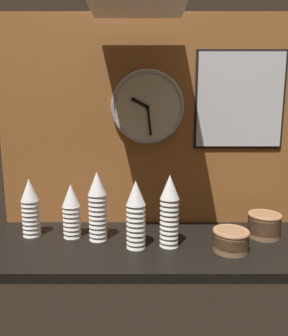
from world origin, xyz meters
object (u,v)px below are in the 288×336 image
Objects in this scene: bowl_stack_far_right at (263,224)px; menu_board at (239,100)px; cup_stack_center_left at (97,206)px; cup_stack_center_right at (169,211)px; cup_stack_left at (71,211)px; bowl_stack_right at (230,239)px; cup_stack_center at (135,214)px; cup_stack_far_left at (30,207)px; wall_clock at (147,107)px.

menu_board reaches higher than bowl_stack_far_right.
cup_stack_center_right is (0.32, -0.07, 0.00)m from cup_stack_center_left.
bowl_stack_right is (0.70, -0.15, -0.08)m from cup_stack_left.
menu_board is at bearing 30.34° from cup_stack_center.
bowl_stack_far_right is 1.00× the size of bowl_stack_right.
bowl_stack_right is 0.68m from menu_board.
cup_stack_left is at bearing 168.07° from bowl_stack_right.
cup_stack_far_left is at bearing 169.82° from cup_stack_center_right.
cup_stack_center is 0.77m from menu_board.
cup_stack_center_left is at bearing 168.48° from bowl_stack_right.
menu_board reaches higher than bowl_stack_right.
wall_clock reaches higher than bowl_stack_far_right.
cup_stack_center_left reaches higher than cup_stack_left.
cup_stack_center_left is 0.60m from bowl_stack_right.
menu_board is at bearing 37.65° from cup_stack_center_right.
cup_stack_center_left is 2.09× the size of bowl_stack_right.
cup_stack_center is at bearing -100.24° from wall_clock.
cup_stack_far_left is 1.81× the size of bowl_stack_far_right.
cup_stack_center_right reaches higher than bowl_stack_right.
cup_stack_left is at bearing -4.92° from cup_stack_far_left.
cup_stack_far_left is at bearing 171.56° from cup_stack_center_left.
cup_stack_far_left is 1.10m from bowl_stack_far_right.
cup_stack_left is 1.67× the size of bowl_stack_right.
menu_board is at bearing 9.38° from cup_stack_far_left.
cup_stack_left is at bearing -167.27° from menu_board.
bowl_stack_right is (0.90, -0.17, -0.09)m from cup_stack_far_left.
bowl_stack_far_right is 0.79m from wall_clock.
cup_stack_far_left is 0.65m from cup_stack_center_right.
cup_stack_center is 0.82× the size of wall_clock.
menu_board reaches higher than cup_stack_center.
wall_clock is at bearing 79.76° from cup_stack_center.
cup_stack_center_right is 0.47m from bowl_stack_far_right.
cup_stack_far_left is 0.52m from cup_stack_center.
cup_stack_center_right is 2.09× the size of bowl_stack_far_right.
bowl_stack_far_right is (0.45, 0.10, -0.10)m from cup_stack_center_right.
cup_stack_center_right is (0.45, -0.10, 0.03)m from cup_stack_left.
cup_stack_center reaches higher than bowl_stack_far_right.
cup_stack_far_left is 0.93× the size of cup_stack_center.
bowl_stack_far_right is (0.77, 0.03, -0.10)m from cup_stack_center_left.
cup_stack_center_left is 1.00× the size of cup_stack_center_right.
menu_board is at bearing 1.11° from wall_clock.
cup_stack_center_right is at bearing -142.35° from menu_board.
wall_clock is 0.46m from menu_board.
cup_stack_center is at bearing -149.66° from menu_board.
menu_board is at bearing 115.65° from bowl_stack_far_right.
wall_clock is at bearing 26.22° from cup_stack_left.
cup_stack_left is at bearing 167.56° from cup_stack_center_right.
cup_stack_center_right is (0.14, 0.02, 0.01)m from cup_stack_center.
cup_stack_left is 0.72m from bowl_stack_right.
cup_stack_center_left is at bearing -162.61° from menu_board.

